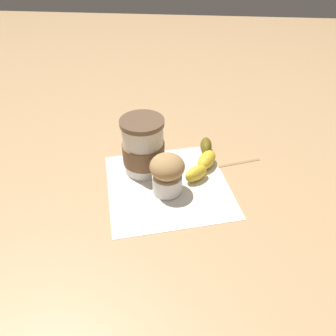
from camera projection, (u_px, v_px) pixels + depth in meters
name	position (u px, v px, depth m)	size (l,w,h in m)	color
ground_plane	(168.00, 185.00, 0.72)	(3.00, 3.00, 0.00)	tan
paper_napkin	(168.00, 185.00, 0.72)	(0.26, 0.26, 0.00)	white
coffee_cup	(143.00, 147.00, 0.73)	(0.10, 0.10, 0.13)	silver
muffin	(166.00, 173.00, 0.67)	(0.07, 0.07, 0.09)	white
banana	(204.00, 159.00, 0.76)	(0.08, 0.17, 0.03)	gold
wooden_stirrer	(239.00, 163.00, 0.78)	(0.11, 0.01, 0.00)	#9E7547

